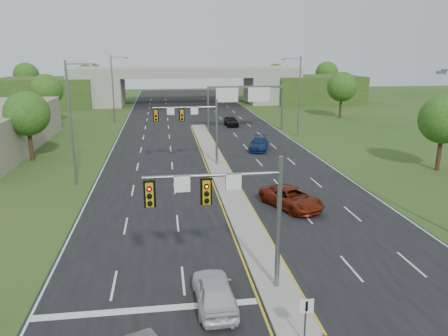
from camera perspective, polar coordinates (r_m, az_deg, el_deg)
name	(u,v)px	position (r m, az deg, el deg)	size (l,w,h in m)	color
ground	(276,289)	(23.37, 6.85, -15.39)	(240.00, 240.00, 0.00)	#28491A
road	(207,145)	(55.94, -2.21, 2.97)	(24.00, 160.00, 0.02)	black
median	(219,169)	(44.33, -0.64, -0.17)	(2.00, 54.00, 0.16)	gray
median_nose	(300,336)	(20.12, 9.93, -20.81)	(2.00, 2.00, 0.16)	gray
lane_markings	(207,157)	(49.97, -2.19, 1.50)	(23.72, 160.00, 0.01)	gold
signal_mast_near	(234,205)	(20.84, 1.26, -4.80)	(6.62, 0.60, 7.00)	slate
signal_mast_far	(195,122)	(45.00, -3.84, 6.06)	(6.62, 0.60, 7.00)	slate
keep_right_sign	(306,314)	(18.90, 10.64, -18.24)	(0.60, 0.13, 2.20)	slate
sign_gantry	(245,96)	(65.78, 2.73, 9.41)	(11.58, 0.44, 6.67)	slate
overpass	(187,88)	(99.89, -4.89, 10.38)	(80.00, 14.00, 8.10)	gray
lightpole_l_mid	(73,118)	(40.59, -19.17, 6.22)	(2.85, 0.25, 11.00)	slate
lightpole_l_far	(114,86)	(75.03, -14.18, 10.36)	(2.85, 0.25, 11.00)	slate
lightpole_r_far	(298,92)	(62.54, 9.64, 9.72)	(2.85, 0.25, 11.00)	slate
tree_l_near	(27,114)	(51.93, -24.34, 6.48)	(4.80, 4.80, 7.60)	#382316
tree_l_mid	(46,90)	(76.94, -22.20, 9.37)	(5.20, 5.20, 8.12)	#382316
tree_r_near	(444,120)	(48.46, 26.76, 5.67)	(4.80, 4.80, 7.60)	#382316
tree_r_mid	(342,87)	(81.01, 15.15, 10.19)	(5.20, 5.20, 8.12)	#382316
tree_back_a	(26,75)	(118.14, -24.42, 10.96)	(6.00, 6.00, 8.85)	#382316
tree_back_b	(86,76)	(115.08, -17.58, 11.35)	(5.60, 5.60, 8.32)	#382316
tree_back_c	(275,75)	(117.32, 6.74, 12.00)	(5.60, 5.60, 8.32)	#382316
tree_back_d	(327,73)	(121.58, 13.28, 11.97)	(6.00, 6.00, 8.85)	#382316
car_white	(214,291)	(21.50, -1.27, -15.78)	(1.82, 4.52, 1.54)	silver
car_far_a	(291,198)	(34.13, 8.79, -3.87)	(2.61, 5.66, 1.57)	#601909
car_far_b	(259,144)	(53.40, 4.61, 3.16)	(2.07, 5.08, 1.48)	#0D214E
car_far_c	(231,121)	(70.37, 0.94, 6.16)	(1.84, 4.56, 1.55)	black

